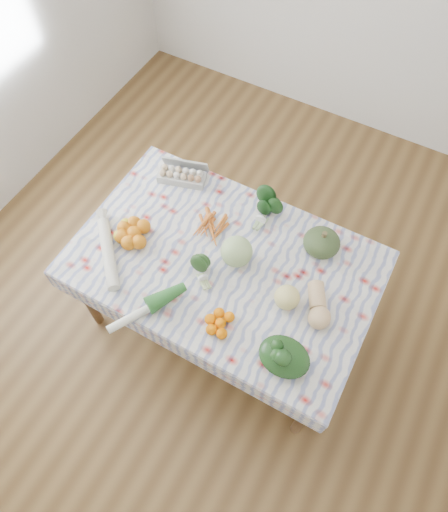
{
  "coord_description": "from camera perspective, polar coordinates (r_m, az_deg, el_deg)",
  "views": [
    {
      "loc": [
        0.61,
        -1.1,
        2.94
      ],
      "look_at": [
        0.0,
        0.0,
        0.82
      ],
      "focal_mm": 32.0,
      "sensor_mm": 36.0,
      "label": 1
    }
  ],
  "objects": [
    {
      "name": "kale_bunch",
      "position": [
        2.63,
        5.16,
        5.8
      ],
      "size": [
        0.17,
        0.15,
        0.15
      ],
      "primitive_type": "ellipsoid",
      "rotation": [
        0.0,
        0.0,
        0.01
      ],
      "color": "#123411",
      "rests_on": "tablecloth"
    },
    {
      "name": "grapefruit",
      "position": [
        2.36,
        7.89,
        -5.15
      ],
      "size": [
        0.17,
        0.17,
        0.13
      ],
      "primitive_type": "sphere",
      "rotation": [
        0.0,
        0.0,
        -0.39
      ],
      "color": "#E4D578",
      "rests_on": "tablecloth"
    },
    {
      "name": "leek",
      "position": [
        2.39,
        -9.68,
        -6.58
      ],
      "size": [
        0.26,
        0.4,
        0.05
      ],
      "primitive_type": "cylinder",
      "rotation": [
        1.57,
        0.0,
        -0.51
      ],
      "color": "silver",
      "rests_on": "tablecloth"
    },
    {
      "name": "kabocha_squash",
      "position": [
        2.55,
        12.11,
        1.66
      ],
      "size": [
        0.24,
        0.24,
        0.13
      ],
      "primitive_type": "ellipsoid",
      "rotation": [
        0.0,
        0.0,
        0.19
      ],
      "color": "#364924",
      "rests_on": "tablecloth"
    },
    {
      "name": "daikon",
      "position": [
        2.58,
        -14.27,
        0.34
      ],
      "size": [
        0.37,
        0.39,
        0.07
      ],
      "primitive_type": "cylinder",
      "rotation": [
        1.57,
        0.0,
        0.77
      ],
      "color": "beige",
      "rests_on": "tablecloth"
    },
    {
      "name": "ground",
      "position": [
        3.2,
        0.0,
        -7.52
      ],
      "size": [
        4.5,
        4.5,
        0.0
      ],
      "primitive_type": "plane",
      "color": "brown",
      "rests_on": "ground"
    },
    {
      "name": "butternut_squash",
      "position": [
        2.38,
        11.71,
        -6.01
      ],
      "size": [
        0.22,
        0.27,
        0.11
      ],
      "primitive_type": "ellipsoid",
      "rotation": [
        0.0,
        0.0,
        0.49
      ],
      "color": "#DBAE76",
      "rests_on": "tablecloth"
    },
    {
      "name": "spinach_bag",
      "position": [
        2.25,
        7.54,
        -12.36
      ],
      "size": [
        0.26,
        0.21,
        0.11
      ],
      "primitive_type": "ellipsoid",
      "rotation": [
        0.0,
        0.0,
        0.03
      ],
      "color": "black",
      "rests_on": "tablecloth"
    },
    {
      "name": "tablecloth",
      "position": [
        2.52,
        0.0,
        -0.74
      ],
      "size": [
        1.66,
        1.06,
        0.01
      ],
      "primitive_type": "cube",
      "color": "silver",
      "rests_on": "dining_table"
    },
    {
      "name": "dining_table",
      "position": [
        2.59,
        0.0,
        -1.6
      ],
      "size": [
        1.6,
        1.0,
        0.75
      ],
      "color": "brown",
      "rests_on": "ground"
    },
    {
      "name": "egg_carton",
      "position": [
        2.83,
        -5.32,
        9.88
      ],
      "size": [
        0.31,
        0.19,
        0.08
      ],
      "primitive_type": "cube",
      "rotation": [
        0.0,
        0.0,
        0.28
      ],
      "color": "#B6B7B1",
      "rests_on": "tablecloth"
    },
    {
      "name": "cabbage",
      "position": [
        2.45,
        1.6,
        0.56
      ],
      "size": [
        0.21,
        0.21,
        0.17
      ],
      "primitive_type": "sphere",
      "rotation": [
        0.0,
        0.0,
        0.22
      ],
      "color": "#9BBB73",
      "rests_on": "tablecloth"
    },
    {
      "name": "broccoli",
      "position": [
        2.43,
        -2.89,
        -1.69
      ],
      "size": [
        0.2,
        0.2,
        0.1
      ],
      "primitive_type": "ellipsoid",
      "rotation": [
        0.0,
        0.0,
        0.77
      ],
      "color": "#23471B",
      "rests_on": "tablecloth"
    },
    {
      "name": "orange_cluster",
      "position": [
        2.61,
        -11.21,
        2.83
      ],
      "size": [
        0.35,
        0.35,
        0.09
      ],
      "primitive_type": "cube",
      "rotation": [
        0.0,
        0.0,
        0.37
      ],
      "color": "orange",
      "rests_on": "tablecloth"
    },
    {
      "name": "carrot_bunch",
      "position": [
        2.61,
        -1.47,
        3.64
      ],
      "size": [
        0.25,
        0.24,
        0.04
      ],
      "primitive_type": "cube",
      "rotation": [
        0.0,
        0.0,
        0.34
      ],
      "color": "orange",
      "rests_on": "tablecloth"
    },
    {
      "name": "mandarin_cluster",
      "position": [
        2.32,
        -0.46,
        -8.36
      ],
      "size": [
        0.21,
        0.21,
        0.06
      ],
      "primitive_type": "cube",
      "rotation": [
        0.0,
        0.0,
        0.1
      ],
      "color": "#FF7700",
      "rests_on": "tablecloth"
    }
  ]
}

